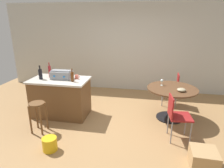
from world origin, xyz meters
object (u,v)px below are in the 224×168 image
at_px(kitchen_island, 61,97).
at_px(plastic_bucket, 50,144).
at_px(wine_glass, 162,81).
at_px(toolbox, 62,75).
at_px(wooden_stool, 38,111).
at_px(dining_table, 172,95).
at_px(folding_chair_near, 173,87).
at_px(cup_1, 51,76).
at_px(folding_chair_far, 177,114).
at_px(bottle_0, 50,70).
at_px(cardboard_box, 203,159).
at_px(cup_0, 77,77).
at_px(serving_bowl, 181,90).
at_px(bottle_1, 40,74).
at_px(bottle_2, 72,77).

relative_size(kitchen_island, plastic_bucket, 5.18).
bearing_deg(wine_glass, toolbox, -170.31).
xyz_separation_m(kitchen_island, wine_glass, (2.32, 0.44, 0.40)).
relative_size(wooden_stool, dining_table, 0.57).
distance_m(folding_chair_near, cup_1, 3.11).
height_order(toolbox, wine_glass, toolbox).
bearing_deg(folding_chair_far, bottle_0, 163.98).
bearing_deg(folding_chair_far, dining_table, 90.91).
xyz_separation_m(dining_table, cardboard_box, (0.36, -1.56, -0.42)).
height_order(folding_chair_near, folding_chair_far, folding_chair_far).
height_order(toolbox, cup_0, toolbox).
xyz_separation_m(serving_bowl, plastic_bucket, (-2.33, -1.43, -0.66)).
height_order(toolbox, cup_1, toolbox).
distance_m(kitchen_island, wine_glass, 2.39).
relative_size(kitchen_island, bottle_1, 4.16).
bearing_deg(kitchen_island, bottle_1, -170.80).
relative_size(folding_chair_near, toolbox, 1.82).
height_order(bottle_2, plastic_bucket, bottle_2).
relative_size(wooden_stool, folding_chair_far, 0.73).
bearing_deg(toolbox, wine_glass, 9.69).
bearing_deg(serving_bowl, wooden_stool, -162.47).
distance_m(cup_1, cardboard_box, 3.55).
xyz_separation_m(kitchen_island, cardboard_box, (2.91, -1.27, -0.30)).
bearing_deg(cup_1, dining_table, 3.64).
bearing_deg(plastic_bucket, cup_1, 113.97).
distance_m(cup_1, serving_bowl, 2.98).
distance_m(cardboard_box, plastic_bucket, 2.53).
xyz_separation_m(wooden_stool, wine_glass, (2.45, 1.23, 0.40)).
xyz_separation_m(dining_table, folding_chair_near, (0.11, 0.81, -0.07)).
xyz_separation_m(bottle_1, bottle_2, (0.78, -0.04, -0.01)).
bearing_deg(bottle_0, cardboard_box, -25.42).
xyz_separation_m(wooden_stool, folding_chair_near, (2.78, 1.89, 0.05)).
xyz_separation_m(wooden_stool, bottle_1, (-0.29, 0.73, 0.57)).
bearing_deg(toolbox, bottle_2, -25.77).
bearing_deg(wine_glass, cup_1, -172.79).
height_order(dining_table, folding_chair_far, folding_chair_far).
bearing_deg(kitchen_island, cup_1, 157.44).
relative_size(kitchen_island, wine_glass, 9.24).
bearing_deg(dining_table, serving_bowl, -48.80).
xyz_separation_m(dining_table, wine_glass, (-0.23, 0.15, 0.28)).
height_order(folding_chair_far, wine_glass, wine_glass).
xyz_separation_m(folding_chair_near, bottle_0, (-3.02, -0.82, 0.51)).
height_order(folding_chair_far, cardboard_box, folding_chair_far).
xyz_separation_m(wine_glass, serving_bowl, (0.39, -0.34, -0.07)).
distance_m(dining_table, serving_bowl, 0.32).
bearing_deg(wooden_stool, cup_0, 60.53).
bearing_deg(dining_table, bottle_0, -179.91).
relative_size(wooden_stool, plastic_bucket, 2.47).
xyz_separation_m(folding_chair_far, bottle_2, (-2.19, 0.45, 0.48)).
bearing_deg(folding_chair_far, cup_1, 166.71).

